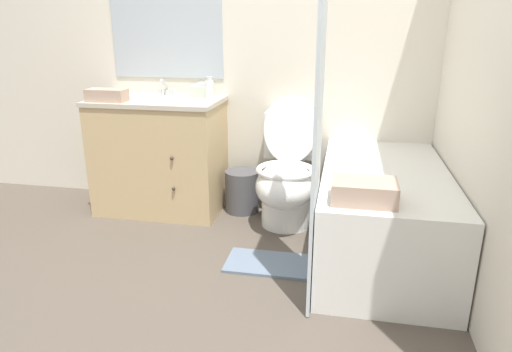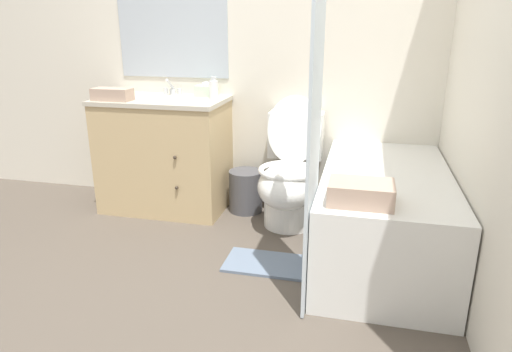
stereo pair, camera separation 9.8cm
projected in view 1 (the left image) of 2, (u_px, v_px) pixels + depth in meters
ground_plane at (207, 320)px, 2.13m from camera, size 14.00×14.00×0.00m
wall_back at (266, 34)px, 3.19m from camera, size 8.00×0.06×2.50m
wall_right at (482, 39)px, 2.23m from camera, size 0.05×2.53×2.50m
vanity_cabinet at (160, 154)px, 3.32m from camera, size 0.90×0.56×0.82m
sink_faucet at (166, 90)px, 3.36m from camera, size 0.14×0.12×0.12m
toilet at (287, 178)px, 3.08m from camera, size 0.39×0.67×0.87m
bathtub at (382, 212)px, 2.68m from camera, size 0.70×1.38×0.53m
shower_curtain at (319, 107)px, 2.05m from camera, size 0.02×0.43×1.91m
wastebasket at (242, 191)px, 3.35m from camera, size 0.25×0.25×0.31m
tissue_box at (201, 91)px, 3.29m from camera, size 0.15×0.12×0.10m
soap_dispenser at (209, 89)px, 3.15m from camera, size 0.06×0.06×0.15m
hand_towel_folded at (107, 95)px, 3.07m from camera, size 0.27×0.13×0.08m
bath_towel_folded at (364, 191)px, 2.12m from camera, size 0.30×0.21×0.10m
bath_mat at (272, 264)px, 2.62m from camera, size 0.53×0.28×0.02m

